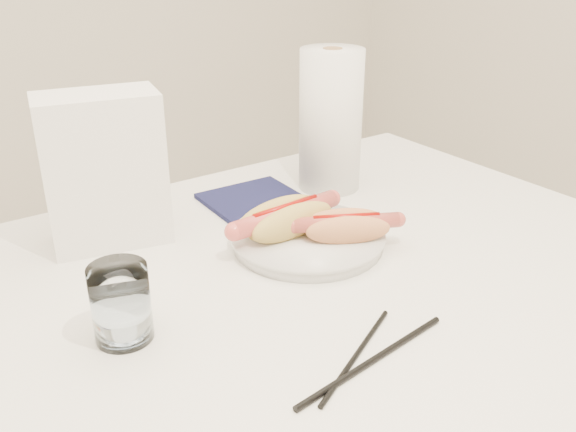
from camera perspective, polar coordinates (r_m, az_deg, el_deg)
table at (r=0.87m, az=-1.95°, el=-9.49°), size 1.20×0.80×0.75m
plate at (r=0.93m, az=1.81°, el=-2.25°), size 0.25×0.25×0.02m
hotdog_left at (r=0.92m, az=-0.21°, el=-0.27°), size 0.19×0.08×0.05m
hotdog_right at (r=0.91m, az=5.31°, el=-0.97°), size 0.15×0.11×0.04m
water_glass at (r=0.74m, az=-14.97°, el=-7.69°), size 0.07×0.07×0.09m
chopstick_near at (r=0.70m, az=7.77°, el=-12.85°), size 0.23×0.03×0.01m
chopstick_far at (r=0.71m, az=6.25°, el=-12.45°), size 0.17×0.09×0.01m
napkin_box at (r=0.94m, az=-16.41°, el=4.02°), size 0.18×0.13×0.23m
navy_napkin at (r=1.08m, az=-3.00°, el=1.37°), size 0.16×0.16×0.01m
paper_towel_roll at (r=1.11m, az=3.90°, el=8.66°), size 0.15×0.15×0.25m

